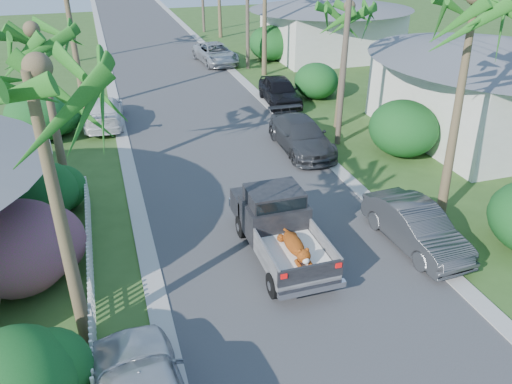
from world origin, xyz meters
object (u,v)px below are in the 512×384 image
object	(u,v)px
parked_car_lf	(103,112)
house_right_near	(488,91)
palm_l_a	(28,71)
utility_pole_b	(345,47)
parked_car_rd	(216,54)
pickup_truck	(277,222)
parked_car_rf	(280,91)
utility_pole_c	(247,2)
palm_r_b	(348,7)
palm_l_b	(36,30)
parked_car_rn	(416,227)
house_right_far	(330,28)
parked_car_rm	(301,135)

from	to	relation	value
parked_car_lf	house_right_near	bearing A→B (deg)	161.49
palm_l_a	utility_pole_b	world-z (taller)	utility_pole_b
parked_car_rd	parked_car_lf	xyz separation A→B (m)	(-8.71, -11.13, -0.02)
pickup_truck	parked_car_rf	world-z (taller)	pickup_truck
house_right_near	utility_pole_c	xyz separation A→B (m)	(-7.40, 16.00, 2.38)
parked_car_rd	utility_pole_c	world-z (taller)	utility_pole_c
pickup_truck	utility_pole_b	xyz separation A→B (m)	(5.82, 7.48, 3.59)
palm_r_b	palm_l_b	bearing A→B (deg)	-167.38
parked_car_rn	palm_r_b	distance (m)	12.15
palm_l_b	house_right_far	xyz separation A→B (m)	(19.80, 18.00, -4.03)
parked_car_lf	utility_pole_c	world-z (taller)	utility_pole_c
parked_car_rm	utility_pole_c	bearing A→B (deg)	83.78
palm_l_b	parked_car_rf	bearing A→B (deg)	32.63
palm_l_b	utility_pole_b	size ratio (longest dim) A/B	0.82
parked_car_lf	palm_r_b	size ratio (longest dim) A/B	0.68
pickup_truck	parked_car_rf	bearing A→B (deg)	69.60
parked_car_rn	palm_r_b	xyz separation A→B (m)	(2.45, 10.68, 5.25)
palm_r_b	utility_pole_c	world-z (taller)	utility_pole_c
parked_car_rn	house_right_near	world-z (taller)	house_right_near
pickup_truck	parked_car_lf	xyz separation A→B (m)	(-4.78, 13.58, -0.30)
parked_car_rd	palm_l_a	distance (m)	29.63
parked_car_lf	utility_pole_b	distance (m)	12.83
parked_car_rm	palm_r_b	size ratio (longest dim) A/B	0.69
palm_l_a	pickup_truck	bearing A→B (deg)	22.82
house_right_near	utility_pole_b	bearing A→B (deg)	172.30
utility_pole_c	parked_car_rd	bearing A→B (deg)	130.27
palm_r_b	house_right_near	size ratio (longest dim) A/B	0.80
parked_car_rm	parked_car_rf	distance (m)	6.88
parked_car_rf	palm_l_b	size ratio (longest dim) A/B	0.61
parked_car_lf	house_right_near	size ratio (longest dim) A/B	0.55
palm_l_a	palm_l_b	bearing A→B (deg)	93.81
parked_car_rf	house_right_near	distance (m)	11.10
parked_car_rm	parked_car_rd	world-z (taller)	parked_car_rd
house_right_near	palm_r_b	bearing A→B (deg)	154.89
parked_car_rd	utility_pole_c	bearing A→B (deg)	-54.93
palm_r_b	parked_car_rm	bearing A→B (deg)	-143.94
utility_pole_c	pickup_truck	bearing A→B (deg)	-104.51
palm_r_b	house_right_far	xyz separation A→B (m)	(6.40, 15.00, -3.83)
parked_car_rn	parked_car_lf	bearing A→B (deg)	118.55
palm_l_b	utility_pole_c	world-z (taller)	utility_pole_c
pickup_truck	parked_car_rf	size ratio (longest dim) A/B	1.13
house_right_far	parked_car_lf	bearing A→B (deg)	-148.79
parked_car_rd	parked_car_rn	bearing A→B (deg)	-94.24
house_right_near	utility_pole_c	size ratio (longest dim) A/B	1.00
parked_car_rn	parked_car_rf	xyz separation A→B (m)	(0.85, 15.23, 0.07)
palm_l_b	parked_car_lf	bearing A→B (deg)	75.77
parked_car_rd	utility_pole_b	size ratio (longest dim) A/B	0.59
parked_car_rn	house_right_near	size ratio (longest dim) A/B	0.48
house_right_far	palm_l_a	bearing A→B (deg)	-125.42
parked_car_rn	palm_l_b	xyz separation A→B (m)	(-10.95, 7.68, 5.44)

